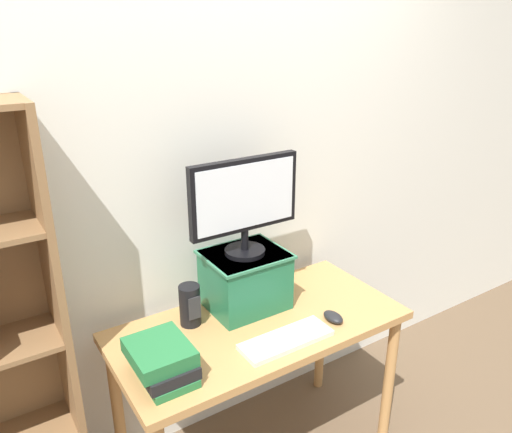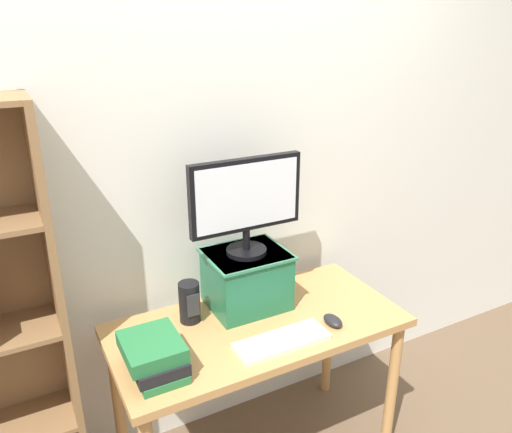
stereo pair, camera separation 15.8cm
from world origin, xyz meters
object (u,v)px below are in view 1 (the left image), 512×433
object	(u,v)px
computer_mouse	(333,317)
desk_speaker	(190,305)
desk	(259,342)
riser_box	(245,278)
computer_monitor	(245,201)
book_stack	(162,360)
keyboard	(286,340)

from	to	relation	value
computer_mouse	desk_speaker	size ratio (longest dim) A/B	0.57
desk	desk_speaker	xyz separation A→B (m)	(-0.25, 0.15, 0.19)
riser_box	desk_speaker	bearing A→B (deg)	-179.95
desk	riser_box	bearing A→B (deg)	81.39
riser_box	desk	bearing A→B (deg)	-98.61
computer_monitor	computer_mouse	size ratio (longest dim) A/B	4.85
book_stack	desk_speaker	xyz separation A→B (m)	(0.23, 0.25, 0.02)
riser_box	keyboard	size ratio (longest dim) A/B	0.91
computer_mouse	desk_speaker	xyz separation A→B (m)	(-0.53, 0.31, 0.07)
keyboard	desk_speaker	distance (m)	0.43
computer_mouse	book_stack	distance (m)	0.76
desk	book_stack	world-z (taller)	book_stack
book_stack	desk_speaker	distance (m)	0.34
computer_monitor	computer_mouse	bearing A→B (deg)	-50.86
riser_box	computer_monitor	bearing A→B (deg)	-90.00
computer_monitor	desk_speaker	world-z (taller)	computer_monitor
keyboard	computer_mouse	size ratio (longest dim) A/B	3.74
computer_monitor	keyboard	bearing A→B (deg)	-91.58
computer_mouse	computer_monitor	bearing A→B (deg)	129.14
keyboard	book_stack	world-z (taller)	book_stack
computer_monitor	keyboard	world-z (taller)	computer_monitor
desk	computer_monitor	xyz separation A→B (m)	(0.02, 0.15, 0.61)
keyboard	desk	bearing A→B (deg)	94.35
computer_monitor	book_stack	distance (m)	0.71
desk	book_stack	bearing A→B (deg)	-168.42
computer_mouse	desk_speaker	bearing A→B (deg)	149.36
riser_box	computer_monitor	distance (m)	0.37
riser_box	computer_monitor	world-z (taller)	computer_monitor
computer_monitor	desk_speaker	bearing A→B (deg)	179.74
desk_speaker	computer_monitor	bearing A→B (deg)	-0.26
desk	computer_mouse	world-z (taller)	computer_mouse
keyboard	computer_monitor	bearing A→B (deg)	88.42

